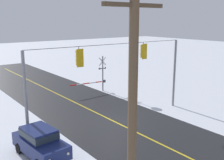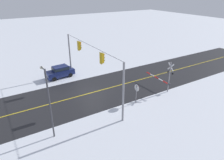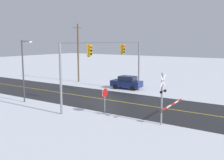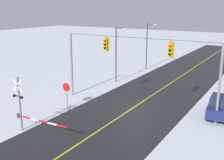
% 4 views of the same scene
% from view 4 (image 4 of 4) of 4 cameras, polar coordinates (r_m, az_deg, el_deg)
% --- Properties ---
extents(ground_plane, '(160.00, 160.00, 0.00)m').
position_cam_4_polar(ground_plane, '(25.07, 4.53, -5.60)').
color(ground_plane, silver).
extents(road_asphalt, '(9.00, 80.00, 0.01)m').
position_cam_4_polar(road_asphalt, '(30.28, 9.69, -2.14)').
color(road_asphalt, black).
rests_on(road_asphalt, ground).
extents(lane_centre_line, '(0.14, 72.00, 0.01)m').
position_cam_4_polar(lane_centre_line, '(30.28, 9.69, -2.12)').
color(lane_centre_line, gold).
rests_on(lane_centre_line, ground).
extents(signal_span, '(14.20, 0.47, 6.22)m').
position_cam_4_polar(signal_span, '(23.93, 4.78, 3.60)').
color(signal_span, gray).
rests_on(signal_span, ground).
extents(stop_sign, '(0.80, 0.09, 2.35)m').
position_cam_4_polar(stop_sign, '(24.58, -9.30, -1.95)').
color(stop_sign, gray).
rests_on(stop_sign, ground).
extents(railroad_crossing, '(4.75, 0.31, 4.00)m').
position_cam_4_polar(railroad_crossing, '(20.61, -17.61, -5.09)').
color(railroad_crossing, gray).
rests_on(railroad_crossing, ground).
extents(parked_car_navy, '(2.14, 4.32, 1.74)m').
position_cam_4_polar(parked_car_navy, '(24.33, 21.27, -4.87)').
color(parked_car_navy, navy).
rests_on(parked_car_navy, ground).
extents(streetlamp_near, '(1.39, 0.28, 6.50)m').
position_cam_4_polar(streetlamp_near, '(32.35, 1.15, 6.28)').
color(streetlamp_near, '#38383D').
rests_on(streetlamp_near, ground).
extents(streetlamp_far, '(1.39, 0.28, 6.50)m').
position_cam_4_polar(streetlamp_far, '(39.94, 7.42, 7.80)').
color(streetlamp_far, '#38383D').
rests_on(streetlamp_far, ground).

